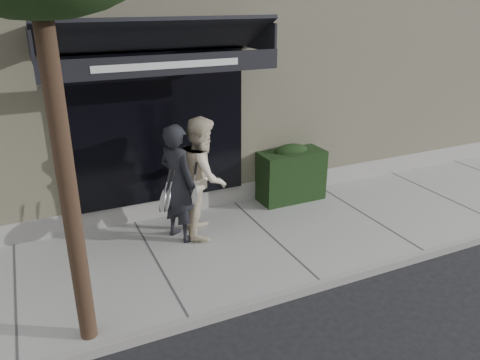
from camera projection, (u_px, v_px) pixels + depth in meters
name	position (u px, v px, depth m)	size (l,w,h in m)	color
ground	(270.00, 241.00, 8.06)	(80.00, 80.00, 0.00)	black
sidewalk	(270.00, 238.00, 8.04)	(20.00, 3.00, 0.12)	#979792
curb	(322.00, 285.00, 6.73)	(20.00, 0.10, 0.14)	gray
building_facade	(175.00, 50.00, 11.23)	(14.30, 8.04, 5.64)	beige
hedge	(290.00, 173.00, 9.30)	(1.30, 0.70, 1.14)	black
pedestrian_front	(178.00, 183.00, 7.59)	(0.82, 0.91, 1.98)	black
pedestrian_back	(203.00, 177.00, 7.79)	(1.07, 1.20, 2.04)	beige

